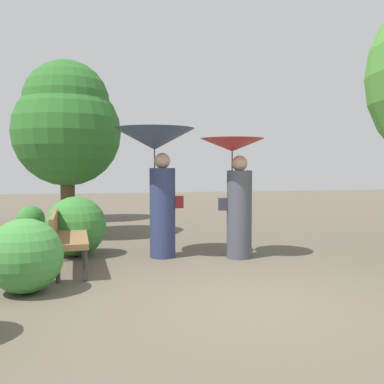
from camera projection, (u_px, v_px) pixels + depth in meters
The scene contains 9 objects.
ground_plane at pixel (249, 299), 5.09m from camera, with size 40.00×40.00×0.00m, color brown.
person_left at pixel (157, 162), 7.29m from camera, with size 1.30×1.30×2.10m.
person_right at pixel (236, 181), 7.26m from camera, with size 1.03×1.03×1.94m.
park_bench at pixel (66, 235), 6.39m from camera, with size 0.55×1.52×0.83m.
tree_near_left at pixel (67, 123), 9.30m from camera, with size 2.22×2.22×3.66m.
tree_mid_left at pixel (68, 134), 12.05m from camera, with size 1.93×1.93×3.53m.
bush_path_right at pixel (25, 256), 5.28m from camera, with size 0.89×0.89×0.89m, color #428C3D.
bush_behind_bench at pixel (76, 226), 7.45m from camera, with size 0.99×0.99×0.99m, color #387F33.
bush_far_side at pixel (31, 219), 10.00m from camera, with size 0.61×0.61×0.61m, color #387F33.
Camera 1 is at (-1.70, -4.75, 1.51)m, focal length 42.11 mm.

